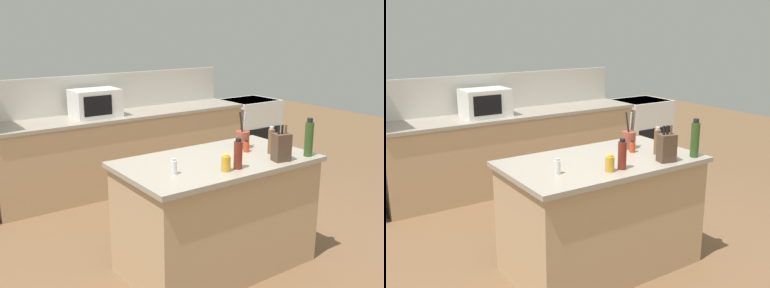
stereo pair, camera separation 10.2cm
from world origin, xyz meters
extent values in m
plane|color=brown|center=(0.00, 0.00, 0.00)|extent=(14.00, 14.00, 0.00)
cube|color=tan|center=(0.30, 2.20, 0.45)|extent=(3.20, 0.62, 0.90)
cube|color=#9E9384|center=(0.30, 2.20, 0.92)|extent=(3.24, 0.66, 0.04)
cube|color=beige|center=(0.30, 2.52, 1.17)|extent=(3.20, 0.03, 0.46)
cube|color=tan|center=(0.00, 0.00, 0.45)|extent=(1.53, 0.85, 0.90)
cube|color=#9E9384|center=(0.00, 0.00, 0.92)|extent=(1.59, 0.91, 0.04)
cube|color=white|center=(2.34, 2.20, 0.46)|extent=(0.76, 0.64, 0.92)
cube|color=black|center=(2.34, 1.88, 0.35)|extent=(0.61, 0.01, 0.41)
cube|color=black|center=(2.34, 2.20, 0.91)|extent=(0.68, 0.58, 0.02)
cube|color=white|center=(-0.09, 2.20, 1.10)|extent=(0.54, 0.38, 0.32)
cube|color=black|center=(-0.14, 2.01, 1.10)|extent=(0.34, 0.01, 0.23)
cube|color=#4C3828|center=(0.39, -0.33, 1.05)|extent=(0.15, 0.13, 0.22)
cylinder|color=black|center=(0.35, -0.32, 1.20)|extent=(0.02, 0.02, 0.07)
cylinder|color=black|center=(0.39, -0.33, 1.20)|extent=(0.02, 0.02, 0.07)
cylinder|color=brown|center=(0.42, -0.33, 1.20)|extent=(0.02, 0.02, 0.07)
cylinder|color=brown|center=(0.39, 0.14, 1.02)|extent=(0.12, 0.12, 0.15)
cylinder|color=olive|center=(0.41, 0.15, 1.17)|extent=(0.01, 0.05, 0.18)
cylinder|color=black|center=(0.38, 0.15, 1.17)|extent=(0.01, 0.05, 0.18)
cylinder|color=#B2B2B7|center=(0.40, 0.13, 1.17)|extent=(0.01, 0.03, 0.18)
cylinder|color=#B73D1E|center=(0.34, 0.03, 0.98)|extent=(0.05, 0.05, 0.09)
cylinder|color=black|center=(0.34, 0.03, 1.04)|extent=(0.03, 0.03, 0.02)
cylinder|color=maroon|center=(-0.03, -0.28, 1.04)|extent=(0.07, 0.07, 0.21)
cylinder|color=black|center=(-0.03, -0.28, 1.16)|extent=(0.04, 0.04, 0.03)
cylinder|color=brown|center=(0.47, -0.13, 1.04)|extent=(0.05, 0.05, 0.21)
cylinder|color=#B2B2B7|center=(0.47, -0.13, 1.16)|extent=(0.04, 0.04, 0.02)
cylinder|color=silver|center=(-0.49, -0.12, 0.99)|extent=(0.05, 0.05, 0.10)
cylinder|color=#B2B2B7|center=(-0.49, -0.12, 1.05)|extent=(0.03, 0.03, 0.02)
cylinder|color=#2D4C1E|center=(0.67, -0.35, 1.08)|extent=(0.07, 0.07, 0.28)
cylinder|color=black|center=(0.67, -0.35, 1.24)|extent=(0.05, 0.05, 0.03)
cylinder|color=gold|center=(-0.14, -0.28, 1.00)|extent=(0.07, 0.07, 0.11)
cylinder|color=gold|center=(-0.14, -0.28, 1.06)|extent=(0.04, 0.04, 0.02)
camera|label=1|loc=(-2.14, -2.71, 1.97)|focal=42.00mm
camera|label=2|loc=(-2.06, -2.77, 1.97)|focal=42.00mm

